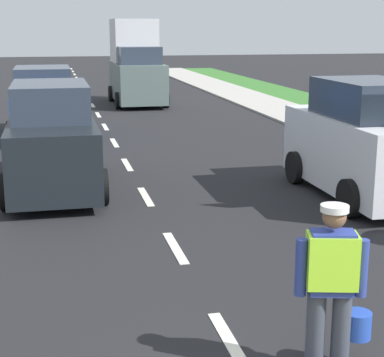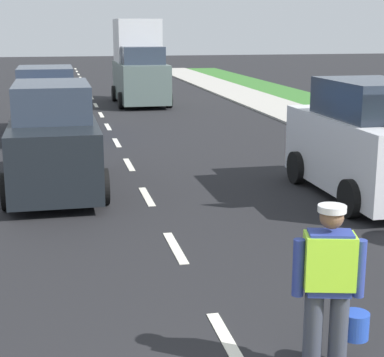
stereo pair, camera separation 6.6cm
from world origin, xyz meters
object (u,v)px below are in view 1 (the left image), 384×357
at_px(road_worker, 333,281).
at_px(car_parked_curbside, 365,143).
at_px(car_oncoming_second, 44,104).
at_px(delivery_truck, 136,66).
at_px(car_oncoming_lead, 52,141).

xyz_separation_m(road_worker, car_parked_curbside, (3.38, 5.89, 0.12)).
xyz_separation_m(road_worker, car_oncoming_second, (-2.67, 14.40, 0.03)).
height_order(car_oncoming_second, car_parked_curbside, car_parked_curbside).
relative_size(delivery_truck, car_oncoming_second, 1.08).
distance_m(road_worker, delivery_truck, 22.00).
bearing_deg(car_oncoming_second, car_parked_curbside, -54.59).
bearing_deg(delivery_truck, car_oncoming_lead, -104.30).
bearing_deg(car_oncoming_second, road_worker, -79.49).
bearing_deg(car_oncoming_lead, delivery_truck, 75.70).
height_order(road_worker, car_parked_curbside, car_parked_curbside).
bearing_deg(road_worker, delivery_truck, 87.04).
distance_m(road_worker, car_parked_curbside, 6.79).
relative_size(road_worker, car_oncoming_second, 0.39).
bearing_deg(road_worker, car_parked_curbside, 60.21).
bearing_deg(delivery_truck, car_parked_curbside, -82.07).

